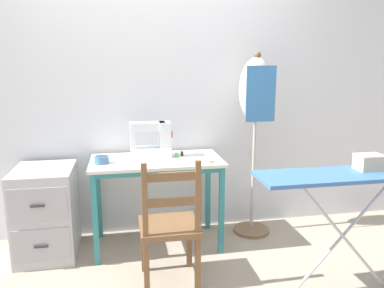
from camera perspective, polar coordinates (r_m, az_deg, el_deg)
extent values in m
plane|color=tan|center=(3.07, -4.66, -17.24)|extent=(14.00, 14.00, 0.00)
cube|color=silver|center=(3.30, -6.19, 8.06)|extent=(10.00, 0.05, 2.55)
cube|color=silver|center=(3.05, -5.44, -2.54)|extent=(1.06, 0.55, 0.02)
cube|color=teal|center=(2.83, -4.99, -4.36)|extent=(0.98, 0.03, 0.04)
cube|color=teal|center=(2.95, -14.53, -11.11)|extent=(0.04, 0.04, 0.72)
cube|color=teal|center=(3.03, 4.50, -10.08)|extent=(0.04, 0.04, 0.72)
cube|color=teal|center=(3.39, -14.03, -7.99)|extent=(0.04, 0.04, 0.72)
cube|color=teal|center=(3.46, 2.44, -7.19)|extent=(0.04, 0.04, 0.72)
cube|color=white|center=(3.12, -6.29, -1.24)|extent=(0.33, 0.16, 0.08)
cube|color=white|center=(3.10, -4.16, 1.46)|extent=(0.09, 0.14, 0.21)
cube|color=white|center=(3.08, -6.80, 2.66)|extent=(0.28, 0.12, 0.07)
cube|color=white|center=(3.09, -9.03, 0.65)|extent=(0.04, 0.09, 0.14)
cylinder|color=#B22D2D|center=(3.11, -3.19, 1.50)|extent=(0.02, 0.06, 0.06)
cylinder|color=#99999E|center=(3.08, -4.20, 3.61)|extent=(0.01, 0.01, 0.02)
cylinder|color=teal|center=(2.98, -13.62, -2.35)|extent=(0.11, 0.11, 0.06)
cylinder|color=#243D54|center=(2.98, -13.65, -1.86)|extent=(0.09, 0.09, 0.01)
cube|color=silver|center=(2.99, 3.80, -2.53)|extent=(0.09, 0.07, 0.00)
cube|color=silver|center=(2.98, 3.98, -2.58)|extent=(0.10, 0.05, 0.00)
torus|color=#DB511E|center=(2.94, 3.00, -2.78)|extent=(0.03, 0.03, 0.01)
torus|color=#DB511E|center=(2.94, 2.93, -2.76)|extent=(0.03, 0.03, 0.01)
cylinder|color=green|center=(3.09, -2.32, -1.72)|extent=(0.03, 0.03, 0.04)
cylinder|color=beige|center=(3.08, -2.32, -1.40)|extent=(0.04, 0.04, 0.00)
cylinder|color=beige|center=(3.09, -2.31, -2.04)|extent=(0.04, 0.04, 0.00)
cylinder|color=black|center=(3.13, -1.53, -1.47)|extent=(0.02, 0.02, 0.04)
cylinder|color=beige|center=(3.13, -1.54, -1.12)|extent=(0.03, 0.03, 0.00)
cylinder|color=beige|center=(3.14, -1.53, -1.82)|extent=(0.03, 0.03, 0.00)
cube|color=brown|center=(2.64, -3.52, -12.39)|extent=(0.40, 0.38, 0.04)
cube|color=brown|center=(2.86, -7.38, -15.20)|extent=(0.04, 0.04, 0.39)
cube|color=brown|center=(2.90, -0.42, -14.75)|extent=(0.04, 0.04, 0.39)
cube|color=brown|center=(2.58, -6.93, -18.42)|extent=(0.04, 0.04, 0.39)
cube|color=brown|center=(2.62, 0.88, -17.84)|extent=(0.04, 0.04, 0.39)
cube|color=brown|center=(2.38, -7.23, -8.49)|extent=(0.04, 0.04, 0.48)
cube|color=brown|center=(2.42, 0.92, -8.04)|extent=(0.04, 0.04, 0.48)
cube|color=brown|center=(2.35, -3.16, -4.98)|extent=(0.34, 0.02, 0.06)
cube|color=brown|center=(2.40, -3.11, -8.82)|extent=(0.34, 0.02, 0.06)
cube|color=#B7B7BC|center=(3.22, -21.28, -9.62)|extent=(0.45, 0.52, 0.71)
cube|color=#A8A8AD|center=(2.92, -22.45, -8.64)|extent=(0.41, 0.01, 0.26)
cube|color=#333338|center=(2.91, -22.49, -8.71)|extent=(0.10, 0.01, 0.02)
cube|color=#A8A8AD|center=(3.04, -21.96, -14.19)|extent=(0.41, 0.01, 0.26)
cube|color=#333338|center=(3.03, -22.00, -14.27)|extent=(0.10, 0.01, 0.02)
cylinder|color=#846647|center=(3.56, 9.01, -12.79)|extent=(0.32, 0.32, 0.03)
cylinder|color=#ADA89E|center=(3.37, 9.31, -4.26)|extent=(0.03, 0.03, 1.07)
ellipsoid|color=beige|center=(3.24, 9.75, 8.15)|extent=(0.30, 0.21, 0.54)
sphere|color=brown|center=(3.23, 9.94, 13.22)|extent=(0.06, 0.06, 0.06)
cube|color=teal|center=(3.14, 10.45, 7.50)|extent=(0.25, 0.01, 0.46)
cube|color=#3D6BAD|center=(2.56, 22.70, -4.32)|extent=(1.17, 0.33, 0.02)
cylinder|color=#B7B7BC|center=(2.70, 21.97, -12.86)|extent=(0.72, 0.02, 0.82)
cylinder|color=#B7B7BC|center=(2.70, 21.97, -12.86)|extent=(0.72, 0.02, 0.82)
cube|color=beige|center=(2.67, 25.38, -2.61)|extent=(0.16, 0.12, 0.09)
cube|color=beige|center=(2.65, 25.48, -1.55)|extent=(0.17, 0.13, 0.01)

